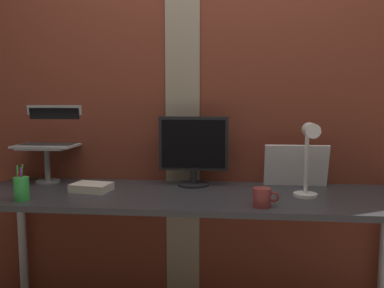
% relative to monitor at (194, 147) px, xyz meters
% --- Properties ---
extents(brick_wall_back, '(3.53, 0.16, 2.65)m').
position_rel_monitor_xyz_m(brick_wall_back, '(0.13, 0.18, 0.34)').
color(brick_wall_back, brown).
rests_on(brick_wall_back, ground_plane).
extents(desk, '(2.30, 0.64, 0.76)m').
position_rel_monitor_xyz_m(desk, '(0.00, -0.20, -0.29)').
color(desk, '#333338').
rests_on(desk, ground_plane).
extents(monitor, '(0.39, 0.18, 0.39)m').
position_rel_monitor_xyz_m(monitor, '(0.00, 0.00, 0.00)').
color(monitor, black).
rests_on(monitor, desk).
extents(laptop_stand, '(0.28, 0.22, 0.21)m').
position_rel_monitor_xyz_m(laptop_stand, '(-0.87, 0.00, -0.08)').
color(laptop_stand, gray).
rests_on(laptop_stand, desk).
extents(laptop, '(0.35, 0.27, 0.24)m').
position_rel_monitor_xyz_m(laptop, '(-0.87, 0.07, 0.06)').
color(laptop, '#ADB2B7').
rests_on(laptop, laptop_stand).
extents(whiteboard_panel, '(0.35, 0.07, 0.24)m').
position_rel_monitor_xyz_m(whiteboard_panel, '(0.58, 0.03, -0.10)').
color(whiteboard_panel, white).
rests_on(whiteboard_panel, desk).
extents(desk_lamp, '(0.12, 0.20, 0.38)m').
position_rel_monitor_xyz_m(desk_lamp, '(0.59, -0.25, 0.01)').
color(desk_lamp, white).
rests_on(desk_lamp, desk).
extents(pen_cup, '(0.07, 0.07, 0.18)m').
position_rel_monitor_xyz_m(pen_cup, '(-0.80, -0.42, -0.16)').
color(pen_cup, green).
rests_on(pen_cup, desk).
extents(coffee_mug, '(0.12, 0.08, 0.09)m').
position_rel_monitor_xyz_m(coffee_mug, '(0.36, -0.42, -0.18)').
color(coffee_mug, maroon).
rests_on(coffee_mug, desk).
extents(paper_clutter_stack, '(0.22, 0.17, 0.04)m').
position_rel_monitor_xyz_m(paper_clutter_stack, '(-0.53, -0.20, -0.20)').
color(paper_clutter_stack, silver).
rests_on(paper_clutter_stack, desk).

